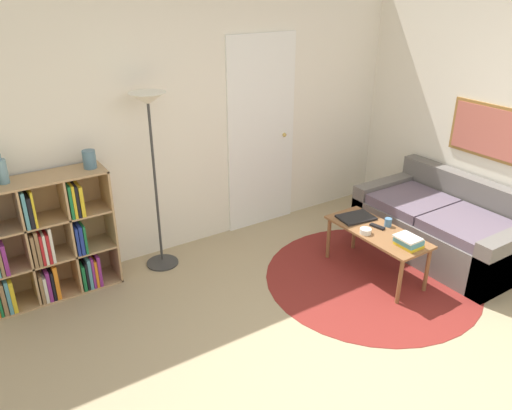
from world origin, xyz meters
TOP-DOWN VIEW (x-y plane):
  - ground_plane at (0.00, 0.00)m, footprint 14.00×14.00m
  - wall_back at (0.03, 2.56)m, footprint 7.64×0.11m
  - wall_right at (2.34, 1.27)m, footprint 0.08×5.54m
  - rug at (0.91, 0.99)m, footprint 1.97×1.97m
  - bookshelf at (-1.67, 2.35)m, footprint 1.09×0.34m
  - floor_lamp at (-0.63, 2.29)m, footprint 0.32×0.32m
  - couch at (1.90, 0.98)m, footprint 0.92×1.63m
  - coffee_table at (0.98, 1.04)m, footprint 0.43×1.00m
  - laptop at (0.99, 1.33)m, footprint 0.36×0.28m
  - bowl at (0.85, 1.06)m, footprint 0.10×0.10m
  - book_stack_on_table at (0.99, 0.69)m, footprint 0.18×0.21m
  - cup at (1.12, 1.05)m, footprint 0.07×0.07m
  - remote at (1.02, 1.08)m, footprint 0.07×0.15m
  - bottle_right at (-1.84, 2.38)m, footprint 0.08×0.08m
  - vase_on_shelf at (-1.17, 2.35)m, footprint 0.11×0.11m

SIDE VIEW (x-z plane):
  - ground_plane at x=0.00m, z-range 0.00..0.00m
  - rug at x=0.91m, z-range 0.00..0.01m
  - couch at x=1.90m, z-range -0.10..0.63m
  - coffee_table at x=0.98m, z-range 0.17..0.63m
  - laptop at x=0.99m, z-range 0.46..0.48m
  - remote at x=1.02m, z-range 0.46..0.48m
  - bowl at x=0.85m, z-range 0.46..0.51m
  - cup at x=1.12m, z-range 0.46..0.54m
  - book_stack_on_table at x=0.99m, z-range 0.46..0.55m
  - bookshelf at x=-1.67m, z-range -0.03..1.06m
  - vase_on_shelf at x=-1.17m, z-range 1.09..1.25m
  - bottle_right at x=-1.84m, z-range 1.07..1.32m
  - wall_back at x=0.03m, z-range -0.01..2.59m
  - wall_right at x=2.34m, z-range 0.00..2.60m
  - floor_lamp at x=-0.63m, z-range 0.55..2.23m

